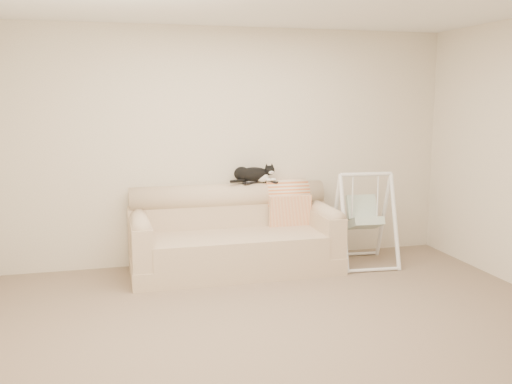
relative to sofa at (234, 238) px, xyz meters
The scene contains 8 objects.
ground_plane 1.65m from the sofa, 87.04° to the right, with size 5.00×5.00×0.00m, color #7D6958.
room_shell 2.00m from the sofa, 87.04° to the right, with size 5.04×4.04×2.60m.
sofa is the anchor object (origin of this frame).
remote_a 0.65m from the sofa, 42.85° to the left, with size 0.18×0.13×0.03m.
remote_b 0.76m from the sofa, 24.72° to the left, with size 0.16×0.15×0.02m.
tuxedo_cat 0.75m from the sofa, 41.44° to the left, with size 0.53×0.21×0.21m.
throw_blanket 0.80m from the sofa, 18.87° to the left, with size 0.48×0.38×0.58m.
baby_swing 1.47m from the sofa, ahead, with size 0.68×0.72×1.04m.
Camera 1 is at (-1.36, -4.22, 1.84)m, focal length 40.00 mm.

